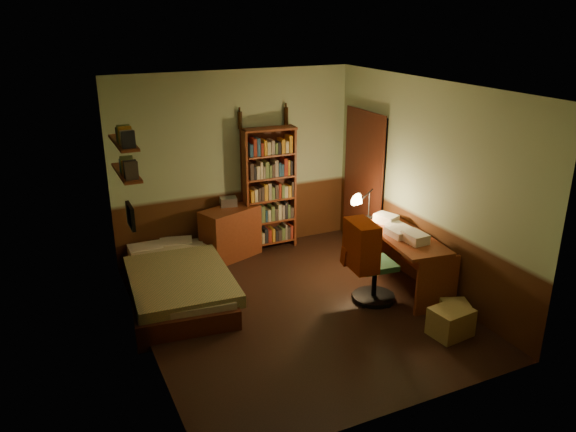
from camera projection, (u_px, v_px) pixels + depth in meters
name	position (u px, v px, depth m)	size (l,w,h in m)	color
floor	(297.00, 310.00, 6.67)	(3.50, 4.00, 0.02)	black
ceiling	(298.00, 86.00, 5.77)	(3.50, 4.00, 0.02)	silver
wall_back	(235.00, 164.00, 7.93)	(3.50, 0.02, 2.60)	#9EB48A
wall_left	(137.00, 231.00, 5.52)	(0.02, 4.00, 2.60)	#9EB48A
wall_right	(426.00, 186.00, 6.92)	(0.02, 4.00, 2.60)	#9EB48A
wall_front	(407.00, 281.00, 4.51)	(3.50, 0.02, 2.60)	#9EB48A
doorway	(365.00, 182.00, 8.11)	(0.06, 0.90, 2.00)	black
door_trim	(363.00, 183.00, 8.10)	(0.02, 0.98, 2.08)	#3C180E
bed	(176.00, 272.00, 6.91)	(1.12, 2.09, 0.62)	#657649
dresser	(231.00, 233.00, 7.97)	(0.83, 0.41, 0.73)	maroon
mini_stereo	(228.00, 202.00, 7.94)	(0.23, 0.18, 0.12)	#B2B2B7
bookshelf	(270.00, 190.00, 8.11)	(0.77, 0.24, 1.80)	maroon
bottle_left	(240.00, 120.00, 7.70)	(0.06, 0.06, 0.24)	black
bottle_right	(286.00, 116.00, 7.97)	(0.07, 0.07, 0.25)	black
desk	(403.00, 262.00, 7.05)	(0.57, 1.37, 0.74)	maroon
paper_stack	(386.00, 219.00, 7.30)	(0.20, 0.28, 0.11)	silver
desk_lamp	(369.00, 197.00, 7.37)	(0.18, 0.18, 0.59)	black
office_chair	(376.00, 257.00, 6.71)	(0.57, 0.50, 1.14)	#2F643D
red_jacket	(362.00, 193.00, 6.23)	(0.27, 0.49, 0.58)	#982D07
wall_shelf_lower	(126.00, 173.00, 6.40)	(0.20, 0.90, 0.03)	maroon
wall_shelf_upper	(123.00, 143.00, 6.28)	(0.20, 0.90, 0.03)	maroon
framed_picture	(130.00, 216.00, 6.06)	(0.04, 0.32, 0.26)	black
cardboard_box_a	(451.00, 322.00, 6.10)	(0.42, 0.34, 0.32)	#98864D
cardboard_box_b	(455.00, 310.00, 6.45)	(0.29, 0.24, 0.21)	#98864D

